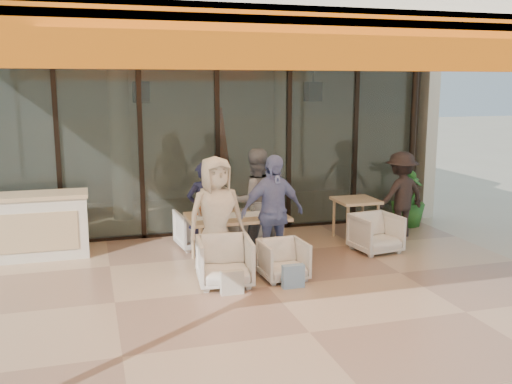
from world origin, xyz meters
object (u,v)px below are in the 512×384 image
chair_far_left (198,227)px  side_table (356,205)px  diner_navy (204,210)px  standing_woman (401,195)px  chair_far_right (247,225)px  side_chair (376,232)px  host_counter (27,226)px  chair_near_right (283,258)px  dining_table (236,219)px  potted_palm (408,197)px  diner_cream (216,216)px  diner_periwinkle (272,213)px  diner_grey (255,201)px  chair_near_left (225,259)px

chair_far_left → side_table: bearing=166.6°
diner_navy → standing_woman: standing_woman is taller
chair_far_right → diner_navy: (-0.84, -0.50, 0.42)m
diner_navy → side_chair: diner_navy is taller
chair_far_right → standing_woman: standing_woman is taller
host_counter → side_chair: bearing=-12.6°
host_counter → chair_near_right: (3.50, -2.02, -0.22)m
host_counter → chair_near_right: bearing=-30.0°
dining_table → potted_palm: size_ratio=1.29×
standing_woman → potted_palm: standing_woman is taller
dining_table → side_table: dining_table is taller
chair_far_left → side_table: 2.75m
diner_navy → diner_cream: bearing=78.0°
chair_far_left → diner_periwinkle: 1.71m
diner_grey → diner_cream: 1.23m
host_counter → dining_table: host_counter is taller
diner_cream → standing_woman: (3.57, 1.05, -0.09)m
potted_palm → diner_cream: bearing=-157.6°
chair_near_right → diner_cream: 1.12m
diner_navy → side_chair: 2.80m
diner_grey → diner_cream: diner_cream is taller
chair_far_left → potted_palm: size_ratio=0.61×
standing_woman → chair_far_right: bearing=-19.0°
potted_palm → standing_woman: bearing=-130.4°
standing_woman → diner_navy: bearing=-9.3°
chair_far_right → chair_near_right: chair_far_right is taller
host_counter → chair_far_left: (2.66, -0.12, -0.18)m
diner_navy → diner_cream: (0.00, -0.90, 0.10)m
chair_far_right → host_counter: bearing=-14.4°
chair_far_right → potted_palm: size_ratio=0.58×
diner_cream → side_chair: bearing=-1.1°
side_chair → potted_palm: size_ratio=0.60×
dining_table → diner_navy: diner_navy is taller
chair_far_left → side_chair: (2.71, -1.08, -0.00)m
host_counter → chair_far_right: bearing=-2.0°
side_table → diner_grey: bearing=-174.9°
diner_grey → standing_woman: (2.73, 0.15, -0.08)m
side_table → dining_table: bearing=-165.1°
chair_far_right → chair_far_left: bearing=-12.3°
diner_cream → diner_periwinkle: size_ratio=1.00×
chair_near_left → chair_far_right: bearing=71.8°
side_table → chair_far_right: bearing=169.9°
diner_navy → standing_woman: size_ratio=0.98×
dining_table → diner_navy: 0.61m
chair_far_right → diner_periwinkle: diner_periwinkle is taller
diner_navy → diner_periwinkle: size_ratio=0.89×
dining_table → diner_cream: bearing=-132.1°
dining_table → diner_grey: size_ratio=0.88×
chair_near_left → diner_periwinkle: (0.84, 0.50, 0.48)m
dining_table → side_chair: size_ratio=2.13×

